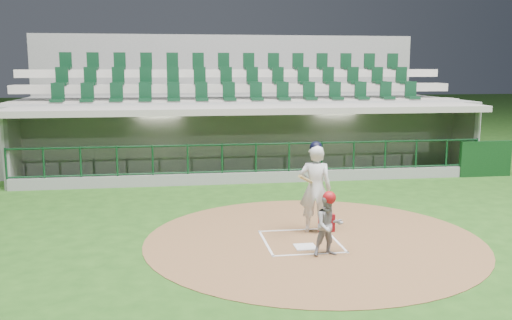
% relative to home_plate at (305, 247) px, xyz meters
% --- Properties ---
extents(ground, '(120.00, 120.00, 0.00)m').
position_rel_home_plate_xyz_m(ground, '(0.00, 0.70, -0.02)').
color(ground, '#1C4313').
rests_on(ground, ground).
extents(dirt_circle, '(7.20, 7.20, 0.01)m').
position_rel_home_plate_xyz_m(dirt_circle, '(0.30, 0.50, -0.02)').
color(dirt_circle, brown).
rests_on(dirt_circle, ground).
extents(home_plate, '(0.43, 0.43, 0.02)m').
position_rel_home_plate_xyz_m(home_plate, '(0.00, 0.00, 0.00)').
color(home_plate, silver).
rests_on(home_plate, dirt_circle).
extents(batter_box_chalk, '(1.55, 1.80, 0.01)m').
position_rel_home_plate_xyz_m(batter_box_chalk, '(0.00, 0.40, -0.00)').
color(batter_box_chalk, white).
rests_on(batter_box_chalk, ground).
extents(dugout_structure, '(16.40, 3.70, 3.00)m').
position_rel_home_plate_xyz_m(dugout_structure, '(0.18, 8.54, 0.93)').
color(dugout_structure, slate).
rests_on(dugout_structure, ground).
extents(seating_deck, '(17.00, 6.72, 5.15)m').
position_rel_home_plate_xyz_m(seating_deck, '(0.00, 11.61, 1.40)').
color(seating_deck, gray).
rests_on(seating_deck, ground).
extents(batter, '(0.95, 0.97, 2.04)m').
position_rel_home_plate_xyz_m(batter, '(0.47, 1.05, 1.00)').
color(batter, silver).
rests_on(batter, dirt_circle).
extents(catcher, '(0.63, 0.51, 1.29)m').
position_rel_home_plate_xyz_m(catcher, '(0.33, -0.54, 0.62)').
color(catcher, '#95959A').
rests_on(catcher, dirt_circle).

